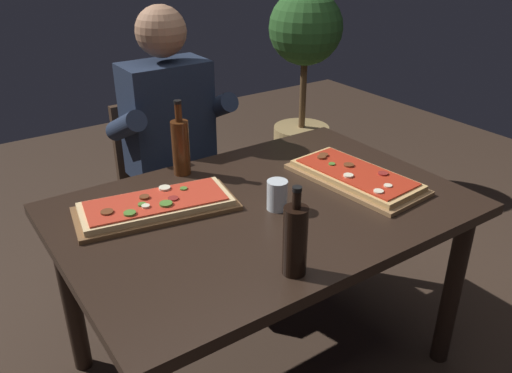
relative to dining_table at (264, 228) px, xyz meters
The scene contains 10 objects.
ground_plane 0.64m from the dining_table, ahead, with size 6.40×6.40×0.00m, color #38281E.
dining_table is the anchor object (origin of this frame).
pizza_rectangular_front 0.39m from the dining_table, 152.59° to the left, with size 0.58×0.33×0.05m.
pizza_rectangular_left 0.42m from the dining_table, ahead, with size 0.30×0.55×0.05m.
wine_bottle_dark 0.46m from the dining_table, 113.40° to the right, with size 0.07×0.07×0.27m.
oil_bottle_amber 0.46m from the dining_table, 106.54° to the left, with size 0.07×0.07×0.30m.
tumbler_near_camera 0.16m from the dining_table, 68.47° to the right, with size 0.07×0.07×0.11m.
diner_chair 0.87m from the dining_table, 89.12° to the left, with size 0.44×0.44×0.87m.
seated_diner 0.74m from the dining_table, 88.98° to the left, with size 0.53×0.41×1.33m.
potted_plant_corner 1.83m from the dining_table, 46.41° to the left, with size 0.48×0.48×1.28m.
Camera 1 is at (-0.94, -1.31, 1.62)m, focal length 36.53 mm.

